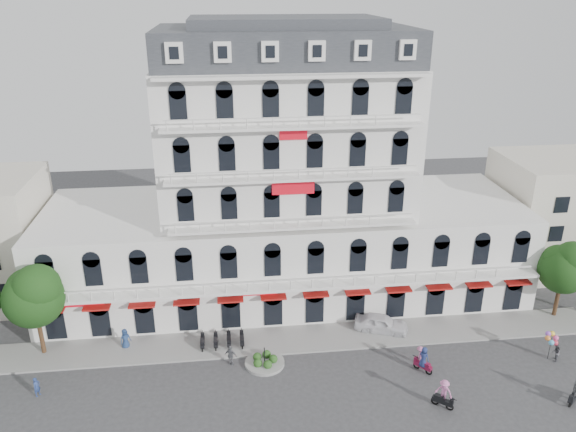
# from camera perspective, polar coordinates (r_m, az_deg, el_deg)

# --- Properties ---
(ground) EXTENTS (120.00, 120.00, 0.00)m
(ground) POSITION_cam_1_polar(r_m,az_deg,el_deg) (42.37, 2.57, -19.41)
(ground) COLOR #38383A
(ground) RESTS_ON ground
(sidewalk) EXTENTS (53.00, 4.00, 0.16)m
(sidewalk) POSITION_cam_1_polar(r_m,az_deg,el_deg) (49.31, 0.90, -12.40)
(sidewalk) COLOR gray
(sidewalk) RESTS_ON ground
(main_building) EXTENTS (45.00, 15.00, 25.80)m
(main_building) POSITION_cam_1_polar(r_m,az_deg,el_deg) (52.67, -0.30, 2.13)
(main_building) COLOR silver
(main_building) RESTS_ON ground
(flank_building_east) EXTENTS (14.00, 10.00, 12.00)m
(flank_building_east) POSITION_cam_1_polar(r_m,az_deg,el_deg) (66.03, 26.34, 0.32)
(flank_building_east) COLOR beige
(flank_building_east) RESTS_ON ground
(traffic_island) EXTENTS (3.20, 3.20, 1.60)m
(traffic_island) POSITION_cam_1_polar(r_m,az_deg,el_deg) (46.54, -2.39, -14.55)
(traffic_island) COLOR gray
(traffic_island) RESTS_ON ground
(parked_scooter_row) EXTENTS (4.40, 1.80, 1.10)m
(parked_scooter_row) POSITION_cam_1_polar(r_m,az_deg,el_deg) (48.90, -6.66, -13.02)
(parked_scooter_row) COLOR black
(parked_scooter_row) RESTS_ON ground
(tree_west_inner) EXTENTS (4.76, 4.76, 8.25)m
(tree_west_inner) POSITION_cam_1_polar(r_m,az_deg,el_deg) (48.97, -24.45, -7.21)
(tree_west_inner) COLOR #382314
(tree_west_inner) RESTS_ON ground
(tree_east_inner) EXTENTS (4.40, 4.37, 7.57)m
(tree_east_inner) POSITION_cam_1_polar(r_m,az_deg,el_deg) (55.55, 26.30, -4.56)
(tree_east_inner) COLOR #382314
(tree_east_inner) RESTS_ON ground
(parked_car) EXTENTS (5.04, 3.34, 1.59)m
(parked_car) POSITION_cam_1_polar(r_m,az_deg,el_deg) (50.69, 9.44, -10.69)
(parked_car) COLOR white
(parked_car) RESTS_ON ground
(rider_east) EXTENTS (1.23, 1.38, 2.24)m
(rider_east) POSITION_cam_1_polar(r_m,az_deg,el_deg) (46.50, 13.61, -13.98)
(rider_east) COLOR maroon
(rider_east) RESTS_ON ground
(rider_northeast) EXTENTS (1.40, 1.22, 2.27)m
(rider_northeast) POSITION_cam_1_polar(r_m,az_deg,el_deg) (47.24, 27.17, -15.48)
(rider_northeast) COLOR black
(rider_northeast) RESTS_ON ground
(rider_center) EXTENTS (1.39, 1.32, 2.37)m
(rider_center) POSITION_cam_1_polar(r_m,az_deg,el_deg) (43.45, 15.53, -16.93)
(rider_center) COLOR black
(rider_center) RESTS_ON ground
(pedestrian_left) EXTENTS (1.07, 0.99, 1.84)m
(pedestrian_left) POSITION_cam_1_polar(r_m,az_deg,el_deg) (49.76, -16.20, -11.89)
(pedestrian_left) COLOR navy
(pedestrian_left) RESTS_ON ground
(pedestrian_mid) EXTENTS (1.09, 0.80, 1.72)m
(pedestrian_mid) POSITION_cam_1_polar(r_m,az_deg,el_deg) (46.37, -5.83, -13.90)
(pedestrian_mid) COLOR slate
(pedestrian_mid) RESTS_ON ground
(pedestrian_right) EXTENTS (1.17, 1.13, 1.60)m
(pedestrian_right) POSITION_cam_1_polar(r_m,az_deg,el_deg) (47.45, 13.25, -13.60)
(pedestrian_right) COLOR #C06597
(pedestrian_right) RESTS_ON ground
(pedestrian_far) EXTENTS (0.61, 0.68, 1.56)m
(pedestrian_far) POSITION_cam_1_polar(r_m,az_deg,el_deg) (47.08, -24.16, -15.55)
(pedestrian_far) COLOR navy
(pedestrian_far) RESTS_ON ground
(balloon_vendor) EXTENTS (1.41, 1.29, 2.45)m
(balloon_vendor) POSITION_cam_1_polar(r_m,az_deg,el_deg) (51.06, 25.41, -11.89)
(balloon_vendor) COLOR #4F5056
(balloon_vendor) RESTS_ON ground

